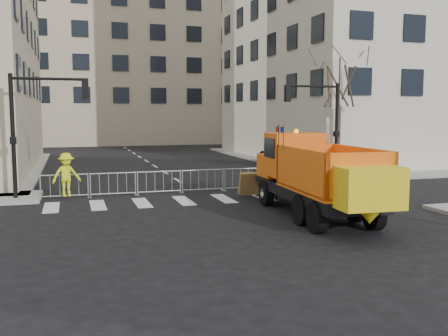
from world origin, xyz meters
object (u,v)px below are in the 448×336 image
object	(u,v)px
cop_a	(273,181)
worker	(66,175)
plow_truck	(317,174)
cop_c	(298,180)
cop_b	(262,173)
newspaper_box	(291,169)

from	to	relation	value
cop_a	worker	distance (m)	8.94
plow_truck	cop_c	world-z (taller)	plow_truck
cop_a	worker	size ratio (longest dim) A/B	0.91
plow_truck	cop_a	xyz separation A→B (m)	(-0.12, 3.78, -0.74)
plow_truck	cop_b	size ratio (longest dim) A/B	4.55
cop_b	worker	xyz separation A→B (m)	(-8.51, 1.53, 0.07)
plow_truck	newspaper_box	bearing A→B (deg)	-16.11
cop_c	newspaper_box	distance (m)	5.82
cop_a	cop_b	xyz separation A→B (m)	(0.03, 1.29, 0.17)
cop_a	cop_b	bearing A→B (deg)	-90.39
worker	newspaper_box	xyz separation A→B (m)	(11.70, 2.22, -0.40)
cop_a	cop_c	size ratio (longest dim) A/B	0.95
cop_c	worker	bearing A→B (deg)	-93.42
cop_a	newspaper_box	size ratio (longest dim) A/B	1.56
cop_c	newspaper_box	xyz separation A→B (m)	(2.19, 5.39, -0.20)
plow_truck	newspaper_box	xyz separation A→B (m)	(3.10, 8.82, -0.89)
worker	cop_b	bearing A→B (deg)	-26.86
cop_c	newspaper_box	size ratio (longest dim) A/B	1.63
cop_a	cop_c	bearing A→B (deg)	161.83
cop_b	cop_c	world-z (taller)	cop_b
cop_c	cop_a	bearing A→B (deg)	-93.96
plow_truck	cop_a	distance (m)	3.86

